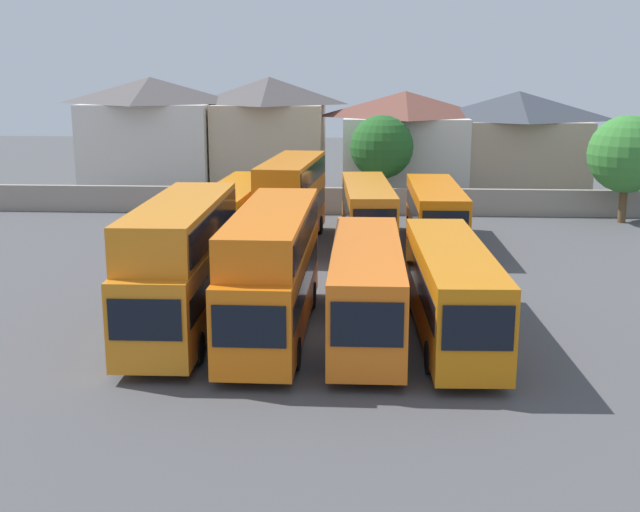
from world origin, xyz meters
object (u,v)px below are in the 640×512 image
at_px(bus_4, 451,287).
at_px(bus_7, 367,210).
at_px(bus_1, 182,260).
at_px(tree_left_of_lot, 627,154).
at_px(bus_3, 366,285).
at_px(bus_5, 237,210).
at_px(tree_behind_wall, 382,147).
at_px(house_terrace_right, 405,144).
at_px(house_terrace_left, 152,135).
at_px(bus_8, 435,212).
at_px(bus_6, 291,197).
at_px(house_terrace_far_right, 517,145).
at_px(bus_2, 273,265).
at_px(house_terrace_centre, 270,135).

xyz_separation_m(bus_4, bus_7, (-3.13, 16.03, 0.01)).
height_order(bus_1, tree_left_of_lot, tree_left_of_lot).
height_order(bus_3, bus_5, bus_3).
relative_size(bus_1, tree_behind_wall, 1.66).
height_order(bus_7, house_terrace_right, house_terrace_right).
bearing_deg(bus_1, house_terrace_left, -164.47).
bearing_deg(house_terrace_left, bus_8, -40.97).
relative_size(bus_1, bus_6, 1.04).
height_order(house_terrace_right, tree_behind_wall, house_terrace_right).
xyz_separation_m(house_terrace_left, tree_left_of_lot, (33.21, -10.08, -0.22)).
bearing_deg(bus_8, house_terrace_far_right, 156.11).
relative_size(house_terrace_right, tree_behind_wall, 1.47).
bearing_deg(tree_behind_wall, bus_1, -105.38).
bearing_deg(bus_1, bus_2, 86.62).
xyz_separation_m(bus_1, bus_4, (9.95, -0.27, -0.81)).
bearing_deg(bus_3, house_terrace_centre, -167.70).
distance_m(bus_6, tree_behind_wall, 13.57).
bearing_deg(house_terrace_left, bus_5, -62.15).
relative_size(house_terrace_centre, house_terrace_right, 0.94).
bearing_deg(house_terrace_right, bus_1, -105.93).
xyz_separation_m(bus_3, bus_4, (3.08, -0.15, -0.00)).
height_order(house_terrace_left, house_terrace_far_right, house_terrace_left).
bearing_deg(bus_4, house_terrace_far_right, 164.33).
relative_size(bus_5, bus_6, 1.13).
bearing_deg(bus_3, bus_5, -155.34).
relative_size(bus_1, bus_5, 0.92).
distance_m(bus_4, bus_8, 16.02).
bearing_deg(tree_behind_wall, house_terrace_centre, 145.34).
height_order(bus_2, house_terrace_left, house_terrace_left).
height_order(bus_7, house_terrace_far_right, house_terrace_far_right).
bearing_deg(bus_6, bus_4, 28.94).
bearing_deg(bus_7, house_terrace_centre, -161.17).
height_order(bus_2, bus_5, bus_2).
height_order(bus_4, bus_8, bus_4).
distance_m(bus_8, tree_behind_wall, 12.87).
distance_m(bus_1, house_terrace_centre, 34.07).
height_order(bus_3, house_terrace_left, house_terrace_left).
xyz_separation_m(bus_4, house_terrace_centre, (-10.83, 34.29, 2.65)).
bearing_deg(house_terrace_right, bus_7, -98.74).
bearing_deg(bus_2, tree_behind_wall, 171.53).
height_order(bus_3, bus_8, bus_3).
distance_m(bus_3, house_terrace_far_right, 35.06).
bearing_deg(tree_behind_wall, bus_5, -123.39).
bearing_deg(bus_5, bus_7, 93.84).
bearing_deg(tree_behind_wall, house_terrace_far_right, 26.24).
bearing_deg(house_terrace_left, tree_left_of_lot, -16.89).
relative_size(bus_2, bus_3, 1.00).
distance_m(bus_1, bus_5, 15.61).
relative_size(bus_4, house_terrace_centre, 1.27).
distance_m(bus_3, bus_4, 3.09).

